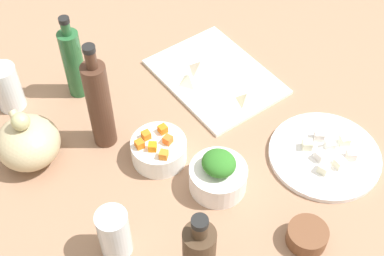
{
  "coord_description": "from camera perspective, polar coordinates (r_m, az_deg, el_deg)",
  "views": [
    {
      "loc": [
        -67.76,
        42.48,
        99.86
      ],
      "look_at": [
        0.0,
        0.0,
        8.0
      ],
      "focal_mm": 49.8,
      "sensor_mm": 36.0,
      "label": 1
    }
  ],
  "objects": [
    {
      "name": "carrot_cube_0",
      "position": [
        1.19,
        -4.94,
        -0.77
      ],
      "size": [
        1.82,
        1.82,
        1.8
      ],
      "primitive_type": "cube",
      "rotation": [
        0.0,
        0.0,
        3.13
      ],
      "color": "orange",
      "rests_on": "bowl_carrots"
    },
    {
      "name": "carrot_cube_4",
      "position": [
        1.2,
        -3.14,
        -0.12
      ],
      "size": [
        1.92,
        1.92,
        1.8
      ],
      "primitive_type": "cube",
      "rotation": [
        0.0,
        0.0,
        1.64
      ],
      "color": "orange",
      "rests_on": "bowl_carrots"
    },
    {
      "name": "tofu_cube_6",
      "position": [
        1.26,
        16.7,
        -2.75
      ],
      "size": [
        3.08,
        3.08,
        2.2
      ],
      "primitive_type": "cube",
      "rotation": [
        0.0,
        0.0,
        0.92
      ],
      "color": "#F3DED1",
      "rests_on": "plate_tofu"
    },
    {
      "name": "carrot_cube_1",
      "position": [
        1.18,
        -2.61,
        -1.26
      ],
      "size": [
        2.36,
        2.36,
        1.8
      ],
      "primitive_type": "cube",
      "rotation": [
        0.0,
        0.0,
        0.4
      ],
      "color": "orange",
      "rests_on": "bowl_carrots"
    },
    {
      "name": "dumpling_0",
      "position": [
        1.4,
        0.95,
        6.68
      ],
      "size": [
        7.19,
        7.34,
        3.0
      ],
      "primitive_type": "pyramid",
      "rotation": [
        0.0,
        0.0,
        2.02
      ],
      "color": "beige",
      "rests_on": "cutting_board"
    },
    {
      "name": "tofu_cube_0",
      "position": [
        1.24,
        13.6,
        -2.87
      ],
      "size": [
        2.46,
        2.46,
        2.2
      ],
      "primitive_type": "cube",
      "rotation": [
        0.0,
        0.0,
        1.7
      ],
      "color": "white",
      "rests_on": "plate_tofu"
    },
    {
      "name": "tofu_cube_4",
      "position": [
        1.27,
        13.47,
        -0.78
      ],
      "size": [
        3.08,
        3.08,
        2.2
      ],
      "primitive_type": "cube",
      "rotation": [
        0.0,
        0.0,
        0.94
      ],
      "color": "silver",
      "rests_on": "plate_tofu"
    },
    {
      "name": "bowl_greens",
      "position": [
        1.16,
        2.8,
        -5.35
      ],
      "size": [
        12.58,
        12.58,
        6.06
      ],
      "primitive_type": "cylinder",
      "color": "white",
      "rests_on": "tabletop"
    },
    {
      "name": "tabletop",
      "position": [
        1.27,
        -0.0,
        -1.93
      ],
      "size": [
        190.0,
        190.0,
        3.0
      ],
      "primitive_type": "cube",
      "color": "#997056",
      "rests_on": "ground"
    },
    {
      "name": "carrot_cube_5",
      "position": [
        1.17,
        -5.63,
        -1.73
      ],
      "size": [
        1.82,
        1.82,
        1.8
      ],
      "primitive_type": "cube",
      "rotation": [
        0.0,
        0.0,
        0.01
      ],
      "color": "orange",
      "rests_on": "bowl_carrots"
    },
    {
      "name": "bottle_0",
      "position": [
        1.33,
        -12.59,
        6.89
      ],
      "size": [
        5.07,
        5.07,
        23.16
      ],
      "color": "#275E32",
      "rests_on": "tabletop"
    },
    {
      "name": "tofu_cube_7",
      "position": [
        1.26,
        14.54,
        -1.8
      ],
      "size": [
        2.9,
        2.9,
        2.2
      ],
      "primitive_type": "cube",
      "rotation": [
        0.0,
        0.0,
        1.15
      ],
      "color": "white",
      "rests_on": "plate_tofu"
    },
    {
      "name": "tofu_cube_5",
      "position": [
        1.22,
        13.94,
        -4.21
      ],
      "size": [
        2.81,
        2.81,
        2.2
      ],
      "primitive_type": "cube",
      "rotation": [
        0.0,
        0.0,
        1.92
      ],
      "color": "white",
      "rests_on": "plate_tofu"
    },
    {
      "name": "tofu_cube_3",
      "position": [
        1.28,
        16.04,
        -1.28
      ],
      "size": [
        2.94,
        2.94,
        2.2
      ],
      "primitive_type": "cube",
      "rotation": [
        0.0,
        0.0,
        1.12
      ],
      "color": "#F0F6CA",
      "rests_on": "plate_tofu"
    },
    {
      "name": "tofu_cube_1",
      "position": [
        1.23,
        15.51,
        -3.61
      ],
      "size": [
        2.24,
        2.24,
        2.2
      ],
      "primitive_type": "cube",
      "rotation": [
        0.0,
        0.0,
        0.02
      ],
      "color": "#F0E6CD",
      "rests_on": "plate_tofu"
    },
    {
      "name": "drinking_glass_0",
      "position": [
        1.06,
        -8.33,
        -11.09
      ],
      "size": [
        6.32,
        6.32,
        11.98
      ],
      "primitive_type": "cylinder",
      "color": "white",
      "rests_on": "tabletop"
    },
    {
      "name": "carrot_cube_3",
      "position": [
        1.15,
        -3.05,
        -2.86
      ],
      "size": [
        2.55,
        2.55,
        1.8
      ],
      "primitive_type": "cube",
      "rotation": [
        0.0,
        0.0,
        0.78
      ],
      "color": "orange",
      "rests_on": "bowl_carrots"
    },
    {
      "name": "tofu_cube_2",
      "position": [
        1.25,
        12.24,
        -1.75
      ],
      "size": [
        3.04,
        3.04,
        2.2
      ],
      "primitive_type": "cube",
      "rotation": [
        0.0,
        0.0,
        2.57
      ],
      "color": "#EFEBCA",
      "rests_on": "plate_tofu"
    },
    {
      "name": "teapot",
      "position": [
        1.24,
        -17.17,
        -1.42
      ],
      "size": [
        16.13,
        14.19,
        14.52
      ],
      "color": "tan",
      "rests_on": "tabletop"
    },
    {
      "name": "bowl_small_side",
      "position": [
        1.12,
        12.22,
        -11.22
      ],
      "size": [
        8.29,
        8.29,
        3.91
      ],
      "primitive_type": "cylinder",
      "color": "brown",
      "rests_on": "tabletop"
    },
    {
      "name": "drinking_glass_1",
      "position": [
        1.37,
        -19.2,
        4.11
      ],
      "size": [
        6.72,
        6.72,
        12.31
      ],
      "primitive_type": "cylinder",
      "color": "white",
      "rests_on": "tabletop"
    },
    {
      "name": "dumpling_1",
      "position": [
        1.33,
        5.88,
        3.3
      ],
      "size": [
        5.98,
        5.99,
        2.8
      ],
      "primitive_type": "pyramid",
      "rotation": [
        0.0,
        0.0,
        2.14
      ],
      "color": "beige",
      "rests_on": "cutting_board"
    },
    {
      "name": "cutting_board",
      "position": [
        1.4,
        2.52,
        5.5
      ],
      "size": [
        34.31,
        27.0,
        1.0
      ],
      "primitive_type": "cube",
      "rotation": [
        0.0,
        0.0,
        0.07
      ],
      "color": "white",
      "rests_on": "tabletop"
    },
    {
      "name": "dumpling_2",
      "position": [
        1.37,
        -0.32,
        5.3
      ],
      "size": [
        4.82,
        4.9,
        2.74
      ],
      "primitive_type": "pyramid",
      "rotation": [
        0.0,
        0.0,
        1.44
      ],
      "color": "beige",
      "rests_on": "cutting_board"
    },
    {
      "name": "chopped_greens_mound",
      "position": [
        1.11,
        2.9,
        -3.78
      ],
      "size": [
        9.16,
        8.85,
        4.39
      ],
      "primitive_type": "ellipsoid",
      "rotation": [
        0.0,
        0.0,
        0.29
      ],
      "color": "#2E7224",
      "rests_on": "bowl_greens"
    },
    {
      "name": "carrot_cube_2",
      "position": [
        1.17,
        -4.25,
        -2.02
      ],
      "size": [
        2.51,
        2.51,
        1.8
      ],
      "primitive_type": "cube",
      "rotation": [
        0.0,
        0.0,
        0.95
      ],
      "color": "orange",
      "rests_on": "bowl_carrots"
    },
    {
      "name": "bottle_3",
      "position": [
        1.19,
        -9.91,
        2.58
      ],
      "size": [
        5.4,
        5.4,
        28.55
      ],
      "color": "#4A2D20",
      "rests_on": "tabletop"
    },
    {
      "name": "plate_tofu",
      "position": [
        1.26,
        14.01,
        -2.84
      ],
      "size": [
        25.69,
        25.69,
        1.2
      ],
      "primitive_type": "cylinder",
      "color": "white",
      "rests_on": "tabletop"
    },
    {
      "name": "bowl_carrots",
      "position": [
        1.21,
        -3.48,
        -2.48
      ],
      "size": [
        12.6,
        12.6,
        5.49
      ],
      "primitive_type": "cylinder",
      "color": "white",
      "rests_on": "tabletop"
    }
  ]
}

